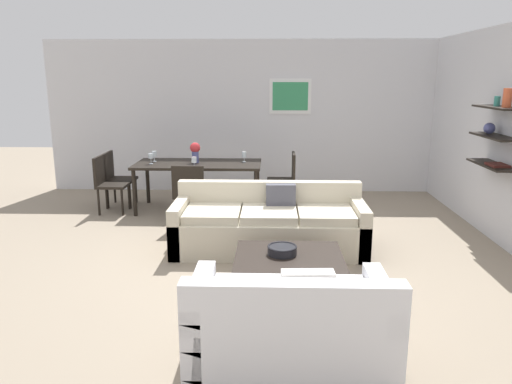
{
  "coord_description": "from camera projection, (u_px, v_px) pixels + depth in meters",
  "views": [
    {
      "loc": [
        0.14,
        -5.34,
        2.06
      ],
      "look_at": [
        -0.04,
        0.2,
        0.75
      ],
      "focal_mm": 34.34,
      "sensor_mm": 36.0,
      "label": 1
    }
  ],
  "objects": [
    {
      "name": "dining_table",
      "position": [
        198.0,
        167.0,
        7.63
      ],
      "size": [
        1.95,
        0.92,
        0.75
      ],
      "color": "black",
      "rests_on": "ground"
    },
    {
      "name": "wine_glass_left_near",
      "position": [
        151.0,
        156.0,
        7.5
      ],
      "size": [
        0.08,
        0.08,
        0.16
      ],
      "color": "silver",
      "rests_on": "dining_table"
    },
    {
      "name": "dining_chair_foot",
      "position": [
        190.0,
        191.0,
        6.83
      ],
      "size": [
        0.44,
        0.44,
        0.88
      ],
      "color": "black",
      "rests_on": "ground"
    },
    {
      "name": "dining_chair_right_far",
      "position": [
        286.0,
        176.0,
        7.83
      ],
      "size": [
        0.44,
        0.44,
        0.88
      ],
      "color": "black",
      "rests_on": "ground"
    },
    {
      "name": "wine_glass_left_far",
      "position": [
        154.0,
        154.0,
        7.73
      ],
      "size": [
        0.08,
        0.08,
        0.17
      ],
      "color": "silver",
      "rests_on": "dining_table"
    },
    {
      "name": "wine_glass_foot",
      "position": [
        194.0,
        160.0,
        7.2
      ],
      "size": [
        0.08,
        0.08,
        0.16
      ],
      "color": "silver",
      "rests_on": "dining_table"
    },
    {
      "name": "coffee_table",
      "position": [
        289.0,
        275.0,
        4.74
      ],
      "size": [
        1.04,
        0.91,
        0.38
      ],
      "color": "black",
      "rests_on": "ground"
    },
    {
      "name": "wine_glass_right_far",
      "position": [
        244.0,
        155.0,
        7.68
      ],
      "size": [
        0.07,
        0.07,
        0.16
      ],
      "color": "silver",
      "rests_on": "dining_table"
    },
    {
      "name": "loveseat_white",
      "position": [
        290.0,
        326.0,
        3.56
      ],
      "size": [
        1.47,
        0.9,
        0.78
      ],
      "color": "white",
      "rests_on": "ground"
    },
    {
      "name": "decorative_bowl",
      "position": [
        282.0,
        250.0,
        4.74
      ],
      "size": [
        0.29,
        0.29,
        0.09
      ],
      "color": "black",
      "rests_on": "coffee_table"
    },
    {
      "name": "centerpiece_vase",
      "position": [
        195.0,
        151.0,
        7.61
      ],
      "size": [
        0.16,
        0.16,
        0.32
      ],
      "color": "#4C518C",
      "rests_on": "dining_table"
    },
    {
      "name": "back_wall_unit",
      "position": [
        281.0,
        117.0,
        8.79
      ],
      "size": [
        8.4,
        0.09,
        2.7
      ],
      "color": "silver",
      "rests_on": "ground"
    },
    {
      "name": "dining_chair_left_far",
      "position": [
        116.0,
        175.0,
        7.92
      ],
      "size": [
        0.44,
        0.44,
        0.88
      ],
      "color": "black",
      "rests_on": "ground"
    },
    {
      "name": "ground_plane",
      "position": [
        258.0,
        259.0,
        5.68
      ],
      "size": [
        18.0,
        18.0,
        0.0
      ],
      "primitive_type": "plane",
      "color": "gray"
    },
    {
      "name": "sofa_beige",
      "position": [
        269.0,
        226.0,
        5.93
      ],
      "size": [
        2.3,
        0.9,
        0.78
      ],
      "color": "beige",
      "rests_on": "ground"
    },
    {
      "name": "right_wall_shelf_unit",
      "position": [
        512.0,
        137.0,
        5.86
      ],
      "size": [
        0.34,
        8.2,
        2.7
      ],
      "color": "silver",
      "rests_on": "ground"
    },
    {
      "name": "dining_chair_left_near",
      "position": [
        107.0,
        180.0,
        7.52
      ],
      "size": [
        0.44,
        0.44,
        0.88
      ],
      "color": "black",
      "rests_on": "ground"
    }
  ]
}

